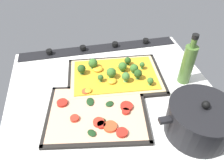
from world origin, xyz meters
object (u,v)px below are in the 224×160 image
(baking_tray_back, at_px, (97,114))
(veggie_pizza_back, at_px, (98,113))
(baking_tray_front, at_px, (115,77))
(oil_bottle, at_px, (188,63))
(cooking_pot, at_px, (200,120))
(broccoli_pizza, at_px, (115,74))

(baking_tray_back, bearing_deg, veggie_pizza_back, 119.15)
(baking_tray_front, bearing_deg, oil_bottle, 164.26)
(baking_tray_back, relative_size, cooking_pot, 1.41)
(veggie_pizza_back, distance_m, cooking_pot, 0.33)
(veggie_pizza_back, height_order, oil_bottle, oil_bottle)
(broccoli_pizza, bearing_deg, oil_bottle, 164.17)
(broccoli_pizza, bearing_deg, veggie_pizza_back, 61.02)
(cooking_pot, bearing_deg, oil_bottle, -106.88)
(veggie_pizza_back, bearing_deg, baking_tray_front, -119.18)
(veggie_pizza_back, relative_size, cooking_pot, 1.30)
(oil_bottle, bearing_deg, broccoli_pizza, -15.83)
(baking_tray_back, distance_m, oil_bottle, 0.40)
(baking_tray_back, relative_size, veggie_pizza_back, 1.08)
(baking_tray_front, xyz_separation_m, baking_tray_back, (0.10, 0.18, 0.00))
(baking_tray_back, distance_m, cooking_pot, 0.33)
(broccoli_pizza, bearing_deg, baking_tray_back, 60.08)
(baking_tray_front, height_order, oil_bottle, oil_bottle)
(broccoli_pizza, bearing_deg, baking_tray_front, 128.55)
(cooking_pot, height_order, oil_bottle, oil_bottle)
(cooking_pot, xyz_separation_m, oil_bottle, (-0.07, -0.24, 0.03))
(broccoli_pizza, relative_size, veggie_pizza_back, 1.07)
(broccoli_pizza, xyz_separation_m, baking_tray_back, (0.10, 0.18, -0.02))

